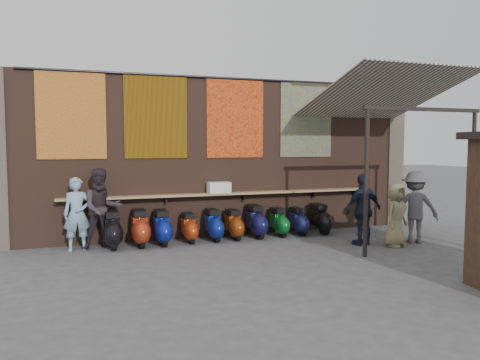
# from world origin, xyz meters

# --- Properties ---
(ground) EXTENTS (70.00, 70.00, 0.00)m
(ground) POSITION_xyz_m (0.00, 0.00, 0.00)
(ground) COLOR #474749
(ground) RESTS_ON ground
(brick_wall) EXTENTS (10.00, 0.40, 4.00)m
(brick_wall) POSITION_xyz_m (0.00, 2.70, 2.00)
(brick_wall) COLOR brown
(brick_wall) RESTS_ON ground
(pier_right) EXTENTS (0.50, 0.50, 4.00)m
(pier_right) POSITION_xyz_m (5.20, 2.70, 2.00)
(pier_right) COLOR #4C4238
(pier_right) RESTS_ON ground
(eating_counter) EXTENTS (8.00, 0.32, 0.05)m
(eating_counter) POSITION_xyz_m (0.00, 2.33, 1.10)
(eating_counter) COLOR #9E7A51
(eating_counter) RESTS_ON brick_wall
(shelf_box) EXTENTS (0.55, 0.32, 0.27)m
(shelf_box) POSITION_xyz_m (-0.19, 2.30, 1.26)
(shelf_box) COLOR white
(shelf_box) RESTS_ON eating_counter
(tapestry_redgold) EXTENTS (1.50, 0.02, 2.00)m
(tapestry_redgold) POSITION_xyz_m (-3.60, 2.48, 3.00)
(tapestry_redgold) COLOR maroon
(tapestry_redgold) RESTS_ON brick_wall
(tapestry_sun) EXTENTS (1.50, 0.02, 2.00)m
(tapestry_sun) POSITION_xyz_m (-1.70, 2.48, 3.00)
(tapestry_sun) COLOR #B8740A
(tapestry_sun) RESTS_ON brick_wall
(tapestry_orange) EXTENTS (1.50, 0.02, 2.00)m
(tapestry_orange) POSITION_xyz_m (0.30, 2.48, 3.00)
(tapestry_orange) COLOR orange
(tapestry_orange) RESTS_ON brick_wall
(tapestry_multi) EXTENTS (1.50, 0.02, 2.00)m
(tapestry_multi) POSITION_xyz_m (2.30, 2.48, 3.00)
(tapestry_multi) COLOR navy
(tapestry_multi) RESTS_ON brick_wall
(hang_rail) EXTENTS (9.50, 0.06, 0.06)m
(hang_rail) POSITION_xyz_m (0.00, 2.47, 3.98)
(hang_rail) COLOR black
(hang_rail) RESTS_ON brick_wall
(scooter_stool_0) EXTENTS (0.39, 0.87, 0.83)m
(scooter_stool_0) POSITION_xyz_m (-2.79, 1.97, 0.41)
(scooter_stool_0) COLOR black
(scooter_stool_0) RESTS_ON ground
(scooter_stool_1) EXTENTS (0.39, 0.87, 0.83)m
(scooter_stool_1) POSITION_xyz_m (-2.18, 1.98, 0.41)
(scooter_stool_1) COLOR #A63016
(scooter_stool_1) RESTS_ON ground
(scooter_stool_2) EXTENTS (0.38, 0.84, 0.80)m
(scooter_stool_2) POSITION_xyz_m (-1.68, 1.96, 0.40)
(scooter_stool_2) COLOR navy
(scooter_stool_2) RESTS_ON ground
(scooter_stool_3) EXTENTS (0.33, 0.73, 0.69)m
(scooter_stool_3) POSITION_xyz_m (-1.02, 2.02, 0.35)
(scooter_stool_3) COLOR #B0320D
(scooter_stool_3) RESTS_ON ground
(scooter_stool_4) EXTENTS (0.36, 0.80, 0.76)m
(scooter_stool_4) POSITION_xyz_m (-0.42, 2.02, 0.38)
(scooter_stool_4) COLOR navy
(scooter_stool_4) RESTS_ON ground
(scooter_stool_5) EXTENTS (0.34, 0.76, 0.72)m
(scooter_stool_5) POSITION_xyz_m (0.10, 2.01, 0.36)
(scooter_stool_5) COLOR maroon
(scooter_stool_5) RESTS_ON ground
(scooter_stool_6) EXTENTS (0.38, 0.85, 0.81)m
(scooter_stool_6) POSITION_xyz_m (0.69, 2.04, 0.40)
(scooter_stool_6) COLOR #121344
(scooter_stool_6) RESTS_ON ground
(scooter_stool_7) EXTENTS (0.33, 0.74, 0.71)m
(scooter_stool_7) POSITION_xyz_m (1.31, 2.02, 0.35)
(scooter_stool_7) COLOR #0D5D20
(scooter_stool_7) RESTS_ON ground
(scooter_stool_8) EXTENTS (0.33, 0.73, 0.69)m
(scooter_stool_8) POSITION_xyz_m (1.86, 2.02, 0.35)
(scooter_stool_8) COLOR navy
(scooter_stool_8) RESTS_ON ground
(scooter_stool_9) EXTENTS (0.36, 0.81, 0.77)m
(scooter_stool_9) POSITION_xyz_m (2.46, 1.98, 0.38)
(scooter_stool_9) COLOR black
(scooter_stool_9) RESTS_ON ground
(diner_left) EXTENTS (0.61, 0.42, 1.62)m
(diner_left) POSITION_xyz_m (-3.53, 2.00, 0.81)
(diner_left) COLOR #88A9C6
(diner_left) RESTS_ON ground
(diner_right) EXTENTS (1.00, 0.84, 1.81)m
(diner_right) POSITION_xyz_m (-3.01, 2.00, 0.91)
(diner_right) COLOR #31262D
(diner_right) RESTS_ON ground
(shopper_navy) EXTENTS (1.01, 0.52, 1.66)m
(shopper_navy) POSITION_xyz_m (2.73, 0.41, 0.83)
(shopper_navy) COLOR #151D31
(shopper_navy) RESTS_ON ground
(shopper_grey) EXTENTS (1.27, 1.09, 1.70)m
(shopper_grey) POSITION_xyz_m (4.04, 0.23, 0.85)
(shopper_grey) COLOR #555459
(shopper_grey) RESTS_ON ground
(shopper_tan) EXTENTS (0.84, 0.72, 1.45)m
(shopper_tan) POSITION_xyz_m (3.33, 0.01, 0.73)
(shopper_tan) COLOR #847954
(shopper_tan) RESTS_ON ground
(awning_canvas) EXTENTS (3.20, 3.28, 0.97)m
(awning_canvas) POSITION_xyz_m (3.50, 0.90, 3.55)
(awning_canvas) COLOR beige
(awning_canvas) RESTS_ON brick_wall
(awning_ledger) EXTENTS (3.30, 0.08, 0.12)m
(awning_ledger) POSITION_xyz_m (3.50, 2.49, 3.95)
(awning_ledger) COLOR #33261C
(awning_ledger) RESTS_ON brick_wall
(awning_header) EXTENTS (3.00, 0.08, 0.08)m
(awning_header) POSITION_xyz_m (3.50, -0.60, 3.08)
(awning_header) COLOR black
(awning_header) RESTS_ON awning_post_left
(awning_post_left) EXTENTS (0.09, 0.09, 3.10)m
(awning_post_left) POSITION_xyz_m (2.10, -0.60, 1.55)
(awning_post_left) COLOR black
(awning_post_left) RESTS_ON ground
(awning_post_right) EXTENTS (0.09, 0.09, 3.10)m
(awning_post_right) POSITION_xyz_m (4.90, -0.60, 1.55)
(awning_post_right) COLOR black
(awning_post_right) RESTS_ON ground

